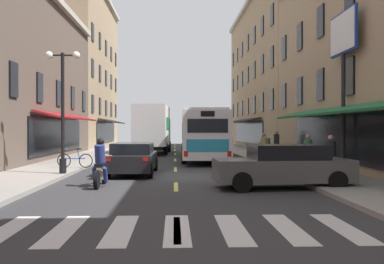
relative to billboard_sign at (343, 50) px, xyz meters
The scene contains 18 objects.
ground_plane 8.83m from the billboard_sign, behind, with size 34.80×80.00×0.10m, color #333335.
lane_centre_dashes 8.80m from the billboard_sign, behind, with size 0.14×73.90×0.01m.
crosswalk_near 13.24m from the billboard_sign, 125.48° to the right, with size 7.10×2.80×0.01m.
sidewalk_left 13.95m from the billboard_sign, behind, with size 3.00×80.00×0.14m, color gray.
sidewalk_right 5.32m from the billboard_sign, behind, with size 3.00×80.00×0.14m, color gray.
billboard_sign is the anchor object (origin of this frame).
transit_bus 11.93m from the billboard_sign, 117.81° to the left, with size 2.82×12.14×3.08m.
box_truck 18.98m from the billboard_sign, 117.97° to the left, with size 2.74×7.97×3.70m.
sedan_near 27.96m from the billboard_sign, 108.96° to the left, with size 2.03×4.69×1.28m.
sedan_mid 6.93m from the billboard_sign, 131.65° to the right, with size 4.55×2.13×1.44m.
sedan_far 10.02m from the billboard_sign, behind, with size 1.98×4.72×1.36m.
motorcycle_rider 11.13m from the billboard_sign, 161.27° to the right, with size 0.62×2.07×1.66m.
bicycle_near 12.96m from the billboard_sign, 167.36° to the left, with size 1.71×0.48×0.91m.
pedestrian_near 8.07m from the billboard_sign, 107.31° to the left, with size 0.52×0.46×1.60m.
pedestrian_mid 10.69m from the billboard_sign, 93.48° to the left, with size 0.36×0.36×1.72m.
pedestrian_far 4.61m from the billboard_sign, 138.18° to the left, with size 0.36×0.36×1.57m.
pedestrian_rear 4.80m from the billboard_sign, 122.76° to the right, with size 0.36×0.36×1.59m.
street_lamp_twin 11.91m from the billboard_sign, behind, with size 1.42×0.32×5.00m.
Camera 1 is at (-0.05, -18.88, 1.98)m, focal length 42.38 mm.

